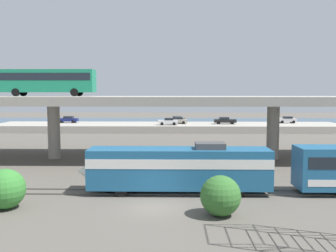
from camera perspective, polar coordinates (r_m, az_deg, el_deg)
ground_plane at (r=27.74m, az=-2.13°, el=-12.19°), size 260.00×260.00×0.00m
rail_strip_near at (r=30.81m, az=-1.79°, el=-10.31°), size 110.00×0.12×0.12m
rail_strip_far at (r=32.31m, az=-1.65°, el=-9.58°), size 110.00×0.12×0.12m
train_locomotive at (r=31.05m, az=0.32°, el=-6.15°), size 15.77×3.04×4.18m
highway_overpass at (r=46.49m, az=-0.79°, el=3.64°), size 96.00×12.62×7.77m
transit_bus_on_overpass at (r=51.18m, az=-17.73°, el=6.62°), size 12.00×2.68×3.40m
pier_parking_lot at (r=81.81m, az=0.01°, el=-0.19°), size 74.42×12.55×1.48m
parked_car_0 at (r=87.63m, az=-14.91°, el=0.99°), size 4.54×1.85×1.50m
parked_car_1 at (r=84.56m, az=1.23°, el=1.01°), size 4.38×1.99×1.50m
parked_car_2 at (r=82.29m, az=8.59°, el=0.85°), size 4.69×1.95×1.50m
parked_car_3 at (r=87.83m, az=17.55°, el=0.93°), size 4.03×1.96×1.50m
parked_car_4 at (r=81.87m, az=1.44°, el=0.88°), size 4.27×1.99×1.50m
parked_car_5 at (r=78.81m, az=0.04°, el=0.72°), size 4.07×1.87×1.50m
harbor_water at (r=104.78m, az=0.24°, el=0.56°), size 140.00×36.00×0.01m
shrub_left at (r=29.41m, az=-23.41°, el=-8.73°), size 2.85×2.85×2.85m
shrub_right at (r=25.79m, az=7.94°, el=-10.41°), size 2.73×2.73×2.73m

